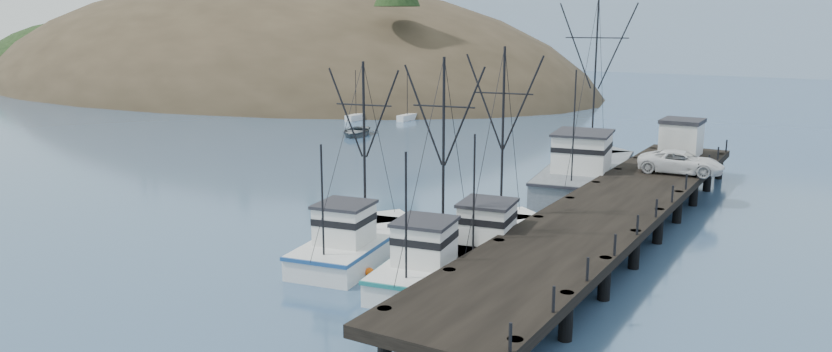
{
  "coord_description": "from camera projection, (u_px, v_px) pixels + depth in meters",
  "views": [
    {
      "loc": [
        25.56,
        -25.31,
        12.41
      ],
      "look_at": [
        1.61,
        14.54,
        2.5
      ],
      "focal_mm": 32.0,
      "sensor_mm": 36.0,
      "label": 1
    }
  ],
  "objects": [
    {
      "name": "ground",
      "position": [
        237.0,
        274.0,
        36.68
      ],
      "size": [
        400.0,
        400.0,
        0.0
      ],
      "primitive_type": "plane",
      "color": "#334F71",
      "rests_on": "ground"
    },
    {
      "name": "pier",
      "position": [
        613.0,
        208.0,
        42.69
      ],
      "size": [
        6.0,
        44.0,
        2.0
      ],
      "color": "black",
      "rests_on": "ground"
    },
    {
      "name": "headland",
      "position": [
        245.0,
        109.0,
        141.29
      ],
      "size": [
        134.8,
        78.0,
        51.0
      ],
      "color": "#382D1E",
      "rests_on": "ground"
    },
    {
      "name": "distant_ridge",
      "position": [
        787.0,
        72.0,
        174.14
      ],
      "size": [
        360.0,
        40.0,
        26.0
      ],
      "primitive_type": "cube",
      "color": "#9EB2C6",
      "rests_on": "ground"
    },
    {
      "name": "distant_ridge_far",
      "position": [
        598.0,
        63.0,
        211.91
      ],
      "size": [
        180.0,
        25.0,
        18.0
      ],
      "primitive_type": "cube",
      "color": "silver",
      "rests_on": "ground"
    },
    {
      "name": "moored_sailboats",
      "position": [
        356.0,
        112.0,
        97.42
      ],
      "size": [
        22.71,
        18.07,
        6.35
      ],
      "color": "white",
      "rests_on": "ground"
    },
    {
      "name": "trawler_near",
      "position": [
        436.0,
        262.0,
        36.04
      ],
      "size": [
        4.96,
        10.85,
        10.99
      ],
      "color": "white",
      "rests_on": "ground"
    },
    {
      "name": "trawler_mid",
      "position": [
        358.0,
        242.0,
        39.16
      ],
      "size": [
        4.97,
        10.68,
        10.6
      ],
      "color": "white",
      "rests_on": "ground"
    },
    {
      "name": "trawler_far",
      "position": [
        495.0,
        240.0,
        39.53
      ],
      "size": [
        4.99,
        11.14,
        11.34
      ],
      "color": "white",
      "rests_on": "ground"
    },
    {
      "name": "work_vessel",
      "position": [
        587.0,
        172.0,
        54.91
      ],
      "size": [
        7.47,
        17.66,
        14.41
      ],
      "color": "slate",
      "rests_on": "ground"
    },
    {
      "name": "pier_shed",
      "position": [
        681.0,
        137.0,
        57.43
      ],
      "size": [
        3.0,
        3.2,
        2.8
      ],
      "color": "silver",
      "rests_on": "pier"
    },
    {
      "name": "pickup_truck",
      "position": [
        681.0,
        162.0,
        50.63
      ],
      "size": [
        5.78,
        2.97,
        1.56
      ],
      "primitive_type": "imported",
      "rotation": [
        0.0,
        0.0,
        1.64
      ],
      "color": "silver",
      "rests_on": "pier"
    },
    {
      "name": "motorboat",
      "position": [
        356.0,
        135.0,
        80.2
      ],
      "size": [
        5.87,
        6.86,
        1.2
      ],
      "primitive_type": "imported",
      "rotation": [
        0.0,
        0.0,
        0.35
      ],
      "color": "#586062",
      "rests_on": "ground"
    }
  ]
}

